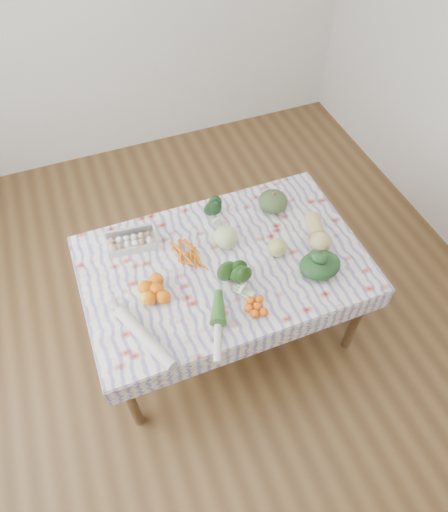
{
  "coord_description": "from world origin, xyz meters",
  "views": [
    {
      "loc": [
        -0.59,
        -1.53,
        2.89
      ],
      "look_at": [
        0.0,
        0.0,
        0.82
      ],
      "focal_mm": 32.0,
      "sensor_mm": 36.0,
      "label": 1
    }
  ],
  "objects": [
    {
      "name": "mandarin_cluster",
      "position": [
        0.05,
        -0.36,
        0.79
      ],
      "size": [
        0.19,
        0.19,
        0.05
      ],
      "primitive_type": "cube",
      "rotation": [
        0.0,
        0.0,
        -0.14
      ],
      "color": "#FF650E",
      "rests_on": "tablecloth"
    },
    {
      "name": "egg_carton",
      "position": [
        -0.48,
        0.3,
        0.8
      ],
      "size": [
        0.3,
        0.15,
        0.08
      ],
      "primitive_type": "cube",
      "rotation": [
        0.0,
        0.0,
        -0.12
      ],
      "color": "#B8B7B2",
      "rests_on": "tablecloth"
    },
    {
      "name": "daikon",
      "position": [
        -0.56,
        -0.33,
        0.8
      ],
      "size": [
        0.24,
        0.46,
        0.07
      ],
      "primitive_type": "cylinder",
      "rotation": [
        1.57,
        0.0,
        0.39
      ],
      "color": "beige",
      "rests_on": "tablecloth"
    },
    {
      "name": "carrot_bunch",
      "position": [
        -0.17,
        0.09,
        0.78
      ],
      "size": [
        0.23,
        0.22,
        0.04
      ],
      "primitive_type": "cube",
      "rotation": [
        0.0,
        0.0,
        0.19
      ],
      "color": "orange",
      "rests_on": "tablecloth"
    },
    {
      "name": "grapefruit",
      "position": [
        0.32,
        -0.05,
        0.82
      ],
      "size": [
        0.13,
        0.13,
        0.11
      ],
      "primitive_type": "sphere",
      "rotation": [
        0.0,
        0.0,
        -0.22
      ],
      "color": "#BEC35B",
      "rests_on": "tablecloth"
    },
    {
      "name": "broccoli",
      "position": [
        -0.01,
        -0.2,
        0.82
      ],
      "size": [
        0.22,
        0.22,
        0.12
      ],
      "primitive_type": "ellipsoid",
      "rotation": [
        0.0,
        0.0,
        0.54
      ],
      "color": "#204515",
      "rests_on": "tablecloth"
    },
    {
      "name": "orange_cluster",
      "position": [
        -0.43,
        -0.07,
        0.8
      ],
      "size": [
        0.27,
        0.27,
        0.09
      ],
      "primitive_type": "cube",
      "rotation": [
        0.0,
        0.0,
        0.04
      ],
      "color": "orange",
      "rests_on": "tablecloth"
    },
    {
      "name": "butternut_squash",
      "position": [
        0.59,
        -0.04,
        0.82
      ],
      "size": [
        0.19,
        0.29,
        0.13
      ],
      "primitive_type": "ellipsoid",
      "rotation": [
        0.0,
        0.0,
        -0.26
      ],
      "color": "#D9BA6E",
      "rests_on": "tablecloth"
    },
    {
      "name": "kale_bunch",
      "position": [
        0.06,
        0.33,
        0.82
      ],
      "size": [
        0.14,
        0.13,
        0.12
      ],
      "primitive_type": "ellipsoid",
      "rotation": [
        0.0,
        0.0,
        0.05
      ],
      "color": "#163617",
      "rests_on": "tablecloth"
    },
    {
      "name": "dining_table",
      "position": [
        0.0,
        0.0,
        0.68
      ],
      "size": [
        1.6,
        1.0,
        0.75
      ],
      "color": "brown",
      "rests_on": "ground"
    },
    {
      "name": "tablecloth",
      "position": [
        0.0,
        0.0,
        0.76
      ],
      "size": [
        1.66,
        1.06,
        0.01
      ],
      "primitive_type": "cube",
      "color": "white",
      "rests_on": "dining_table"
    },
    {
      "name": "leek",
      "position": [
        -0.19,
        -0.41,
        0.78
      ],
      "size": [
        0.19,
        0.39,
        0.04
      ],
      "primitive_type": "cylinder",
      "rotation": [
        1.57,
        0.0,
        -0.38
      ],
      "color": "silver",
      "rests_on": "tablecloth"
    },
    {
      "name": "ground",
      "position": [
        0.0,
        0.0,
        0.0
      ],
      "size": [
        4.5,
        4.5,
        0.0
      ],
      "primitive_type": "plane",
      "color": "brown",
      "rests_on": "ground"
    },
    {
      "name": "cabbage",
      "position": [
        0.06,
        0.12,
        0.83
      ],
      "size": [
        0.15,
        0.15,
        0.14
      ],
      "primitive_type": "sphere",
      "rotation": [
        0.0,
        0.0,
        0.07
      ],
      "color": "#C2D885",
      "rests_on": "tablecloth"
    },
    {
      "name": "spinach_bag",
      "position": [
        0.49,
        -0.26,
        0.82
      ],
      "size": [
        0.28,
        0.25,
        0.11
      ],
      "primitive_type": "ellipsoid",
      "rotation": [
        0.0,
        0.0,
        0.21
      ],
      "color": "#163717",
      "rests_on": "tablecloth"
    },
    {
      "name": "kabocha_squash",
      "position": [
        0.45,
        0.3,
        0.82
      ],
      "size": [
        0.2,
        0.2,
        0.12
      ],
      "primitive_type": "ellipsoid",
      "rotation": [
        0.0,
        0.0,
        0.06
      ],
      "color": "#40552D",
      "rests_on": "tablecloth"
    }
  ]
}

